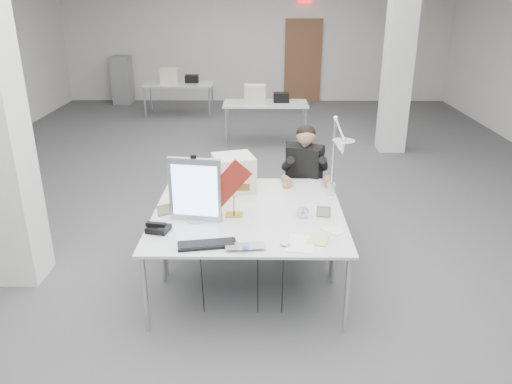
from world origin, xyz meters
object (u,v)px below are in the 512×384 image
desk_main (247,233)px  desk_phone (159,229)px  laptop (246,250)px  office_chair (304,187)px  beige_monitor (234,173)px  architect_lamp (337,159)px  seated_person (305,163)px  monitor (195,190)px  bankers_lamp (234,200)px

desk_main → desk_phone: 0.77m
desk_main → laptop: bearing=-90.1°
office_chair → desk_phone: (-1.40, -1.52, 0.19)m
laptop → beige_monitor: (-0.16, 1.35, 0.18)m
office_chair → architect_lamp: size_ratio=1.26×
seated_person → desk_phone: (-1.40, -1.47, -0.12)m
seated_person → beige_monitor: seated_person is taller
desk_main → monitor: 0.61m
office_chair → seated_person: bearing=-68.7°
bankers_lamp → desk_phone: 0.74m
desk_phone → seated_person: bearing=60.5°
laptop → monitor: bearing=122.1°
beige_monitor → monitor: bearing=-129.0°
seated_person → desk_phone: bearing=-112.2°
monitor → beige_monitor: bearing=76.6°
beige_monitor → desk_main: bearing=-97.6°
desk_main → architect_lamp: bearing=36.6°
bankers_lamp → architect_lamp: bearing=17.3°
desk_main → office_chair: 1.65m
desk_main → architect_lamp: architect_lamp is taller
laptop → bankers_lamp: (-0.13, 0.69, 0.14)m
desk_main → seated_person: 1.60m
laptop → bankers_lamp: 0.72m
bankers_lamp → office_chair: bearing=58.3°
laptop → bankers_lamp: bearing=94.2°
seated_person → monitor: size_ratio=1.61×
office_chair → monitor: size_ratio=1.98×
seated_person → monitor: (-1.09, -1.23, 0.15)m
office_chair → bankers_lamp: bearing=-101.2°
monitor → architect_lamp: (1.32, 0.39, 0.17)m
architect_lamp → monitor: bearing=-157.7°
seated_person → beige_monitor: (-0.79, -0.47, 0.04)m
monitor → seated_person: bearing=57.0°
architect_lamp → seated_person: bearing=111.0°
monitor → architect_lamp: architect_lamp is taller
seated_person → monitor: bearing=-110.3°
beige_monitor → architect_lamp: 1.11m
beige_monitor → office_chair: bearing=16.6°
seated_person → desk_phone: size_ratio=5.18×
laptop → beige_monitor: beige_monitor is taller
desk_main → desk_phone: desk_phone is taller
desk_main → bankers_lamp: bankers_lamp is taller
seated_person → office_chair: bearing=111.3°
desk_phone → bankers_lamp: bearing=41.9°
monitor → laptop: bearing=-42.9°
seated_person → bankers_lamp: bearing=-102.3°
laptop → architect_lamp: architect_lamp is taller
seated_person → monitor: 1.65m
monitor → beige_monitor: size_ratio=1.49×
desk_main → desk_phone: (-0.77, 0.00, 0.04)m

